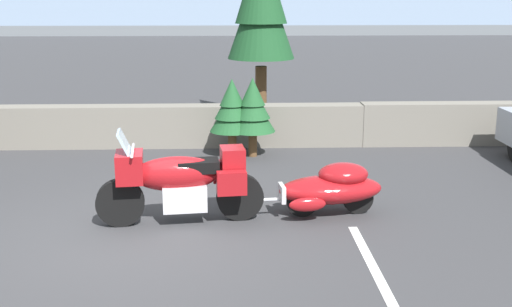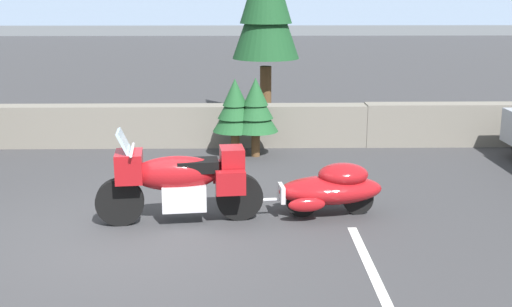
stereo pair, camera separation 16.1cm
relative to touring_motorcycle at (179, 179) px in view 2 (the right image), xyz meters
The scene contains 7 objects.
ground_plane 1.03m from the touring_motorcycle, 135.48° to the right, with size 80.00×80.00×0.00m, color #38383A.
stone_guard_wall 4.61m from the touring_motorcycle, 96.24° to the left, with size 24.00×0.51×0.88m.
touring_motorcycle is the anchor object (origin of this frame).
car_shaped_trailer 2.16m from the touring_motorcycle, ahead, with size 2.23×0.89×0.76m.
pine_sapling_near 3.83m from the touring_motorcycle, 79.15° to the left, with size 0.87×0.87×1.52m.
pine_sapling_farther 3.87m from the touring_motorcycle, 73.18° to the left, with size 0.88×0.88×1.54m.
parking_stripe_marker 3.20m from the touring_motorcycle, 41.32° to the right, with size 0.12×3.60×0.01m, color silver.
Camera 2 is at (1.49, -7.90, 3.12)m, focal length 44.99 mm.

